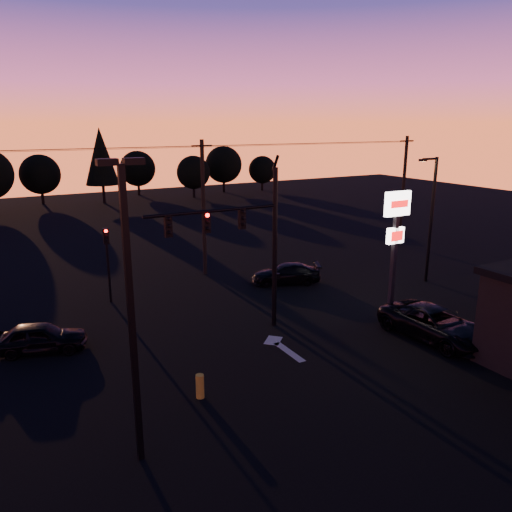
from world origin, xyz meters
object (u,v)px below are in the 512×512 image
Objects in this scene: pylon_sign at (396,229)px; car_left at (40,337)px; streetlight at (431,215)px; suv_parked at (435,324)px; car_right at (286,274)px; secondary_signal at (107,254)px; traffic_signal_mast at (246,234)px; parking_lot_light at (130,297)px; bollard at (200,386)px.

car_left is (-16.29, 5.01, -4.23)m from pylon_sign.
suv_parked is at bearing -134.60° from streetlight.
car_right is at bearing 153.49° from streetlight.
secondary_signal is at bearing 130.04° from suv_parked.
car_left reaches higher than car_right.
traffic_signal_mast is 0.94× the size of parking_lot_light.
streetlight is (21.41, 8.50, -0.85)m from parking_lot_light.
bollard is at bearing -169.54° from pylon_sign.
parking_lot_light is 15.64m from suv_parked.
streetlight is at bearing 30.08° from pylon_sign.
parking_lot_light reaches higher than bollard.
bollard is 0.23× the size of car_left.
traffic_signal_mast reaches higher than pylon_sign.
bollard is (-11.52, -2.13, -4.44)m from pylon_sign.
secondary_signal is at bearing 140.23° from pylon_sign.
parking_lot_light is at bearing -158.35° from streetlight.
suv_parked is (7.46, -5.14, -4.17)m from traffic_signal_mast.
parking_lot_light reaches higher than car_right.
traffic_signal_mast is 9.13× the size of bollard.
pylon_sign reaches higher than car_right.
secondary_signal is 12.36m from bollard.
car_right is (13.25, 12.57, -4.63)m from parking_lot_light.
pylon_sign is 0.85× the size of streetlight.
suv_parked reaches higher than bollard.
bollard is at bearing 173.18° from suv_parked.
traffic_signal_mast is 9.97m from suv_parked.
car_right reaches higher than bollard.
secondary_signal is 11.14m from car_right.
streetlight is 8.51× the size of bollard.
parking_lot_light is 6.13m from bollard.
car_left is at bearing 100.66° from parking_lot_light.
traffic_signal_mast is 1.26× the size of pylon_sign.
bollard is at bearing 38.52° from parking_lot_light.
car_right is at bearing 43.67° from traffic_signal_mast.
secondary_signal is 1.08× the size of car_left.
secondary_signal is 0.79× the size of suv_parked.
streetlight is 9.88m from car_right.
pylon_sign is 9.22m from car_right.
pylon_sign is (12.00, -9.99, 2.05)m from secondary_signal.
streetlight is 1.99× the size of car_left.
pylon_sign is 17.56m from car_left.
secondary_signal is at bearing -77.27° from car_right.
traffic_signal_mast is 7.52m from pylon_sign.
parking_lot_light is 10.71m from car_left.
pylon_sign is 1.54× the size of car_right.
pylon_sign is 8.00m from streetlight.
suv_parked is at bearing -82.27° from pylon_sign.
parking_lot_light reaches higher than suv_parked.
pylon_sign is at bearing -39.77° from secondary_signal.
bollard is (2.98, 2.37, -4.80)m from parking_lot_light.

